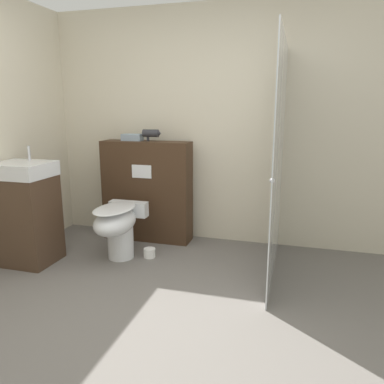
% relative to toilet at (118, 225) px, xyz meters
% --- Properties ---
extents(ground_plane, '(12.00, 12.00, 0.00)m').
position_rel_toilet_xyz_m(ground_plane, '(0.61, -1.18, -0.35)').
color(ground_plane, slate).
extents(wall_back, '(8.00, 0.06, 2.50)m').
position_rel_toilet_xyz_m(wall_back, '(0.61, 0.87, 0.90)').
color(wall_back, beige).
rests_on(wall_back, ground_plane).
extents(partition_panel, '(0.98, 0.27, 1.10)m').
position_rel_toilet_xyz_m(partition_panel, '(0.05, 0.63, 0.21)').
color(partition_panel, '#3D2819').
rests_on(partition_panel, ground_plane).
extents(shower_glass, '(0.04, 1.41, 2.02)m').
position_rel_toilet_xyz_m(shower_glass, '(1.47, 0.13, 0.66)').
color(shower_glass, silver).
rests_on(shower_glass, ground_plane).
extents(toilet, '(0.40, 0.63, 0.54)m').
position_rel_toilet_xyz_m(toilet, '(0.00, 0.00, 0.00)').
color(toilet, white).
rests_on(toilet, ground_plane).
extents(sink_vanity, '(0.51, 0.44, 1.11)m').
position_rel_toilet_xyz_m(sink_vanity, '(-0.80, -0.29, 0.14)').
color(sink_vanity, '#473323').
rests_on(sink_vanity, ground_plane).
extents(hair_drier, '(0.20, 0.08, 0.13)m').
position_rel_toilet_xyz_m(hair_drier, '(0.11, 0.64, 0.84)').
color(hair_drier, '#2D2D33').
rests_on(hair_drier, partition_panel).
extents(folded_towel, '(0.22, 0.12, 0.07)m').
position_rel_toilet_xyz_m(folded_towel, '(-0.12, 0.65, 0.79)').
color(folded_towel, '#8C9EAD').
rests_on(folded_towel, partition_panel).
extents(spare_toilet_roll, '(0.12, 0.12, 0.09)m').
position_rel_toilet_xyz_m(spare_toilet_roll, '(0.27, 0.12, -0.30)').
color(spare_toilet_roll, white).
rests_on(spare_toilet_roll, ground_plane).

